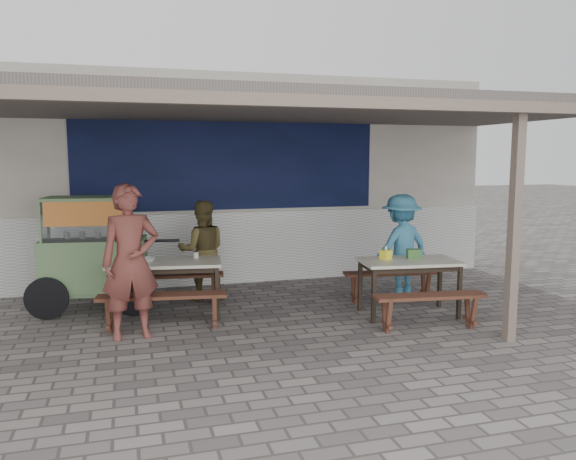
{
  "coord_description": "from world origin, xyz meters",
  "views": [
    {
      "loc": [
        -1.87,
        -6.24,
        2.12
      ],
      "look_at": [
        0.2,
        0.9,
        1.15
      ],
      "focal_mm": 35.0,
      "sensor_mm": 36.0,
      "label": 1
    }
  ],
  "objects_px": {
    "donation_box": "(414,254)",
    "patron_street_side": "(131,262)",
    "bench_right_street": "(429,304)",
    "bench_right_wall": "(391,279)",
    "table_right": "(409,266)",
    "condiment_jar": "(196,255)",
    "patron_wall_side": "(202,250)",
    "patron_right_table": "(401,246)",
    "bench_left_street": "(162,303)",
    "condiment_bowl": "(147,260)",
    "vendor_cart": "(93,249)",
    "table_left": "(165,267)",
    "tissue_box": "(386,255)",
    "bench_left_wall": "(169,282)"
  },
  "relations": [
    {
      "from": "bench_left_street",
      "to": "bench_left_wall",
      "type": "height_order",
      "value": "same"
    },
    {
      "from": "bench_left_street",
      "to": "bench_right_street",
      "type": "xyz_separation_m",
      "value": [
        3.15,
        -0.92,
        -0.01
      ]
    },
    {
      "from": "bench_right_street",
      "to": "table_left",
      "type": "bearing_deg",
      "value": 160.72
    },
    {
      "from": "bench_right_wall",
      "to": "table_left",
      "type": "bearing_deg",
      "value": -175.21
    },
    {
      "from": "table_right",
      "to": "bench_right_street",
      "type": "distance_m",
      "value": 0.78
    },
    {
      "from": "bench_right_wall",
      "to": "condiment_bowl",
      "type": "relative_size",
      "value": 6.79
    },
    {
      "from": "table_right",
      "to": "vendor_cart",
      "type": "height_order",
      "value": "vendor_cart"
    },
    {
      "from": "bench_left_wall",
      "to": "tissue_box",
      "type": "height_order",
      "value": "tissue_box"
    },
    {
      "from": "table_right",
      "to": "donation_box",
      "type": "relative_size",
      "value": 7.35
    },
    {
      "from": "table_right",
      "to": "patron_street_side",
      "type": "distance_m",
      "value": 3.6
    },
    {
      "from": "vendor_cart",
      "to": "tissue_box",
      "type": "relative_size",
      "value": 16.58
    },
    {
      "from": "patron_street_side",
      "to": "vendor_cart",
      "type": "bearing_deg",
      "value": 102.48
    },
    {
      "from": "patron_right_table",
      "to": "patron_wall_side",
      "type": "bearing_deg",
      "value": -28.26
    },
    {
      "from": "bench_left_wall",
      "to": "patron_street_side",
      "type": "bearing_deg",
      "value": -103.01
    },
    {
      "from": "bench_left_street",
      "to": "patron_street_side",
      "type": "xyz_separation_m",
      "value": [
        -0.36,
        -0.19,
        0.57
      ]
    },
    {
      "from": "patron_right_table",
      "to": "condiment_bowl",
      "type": "relative_size",
      "value": 7.54
    },
    {
      "from": "table_right",
      "to": "condiment_jar",
      "type": "height_order",
      "value": "condiment_jar"
    },
    {
      "from": "bench_right_street",
      "to": "patron_wall_side",
      "type": "bearing_deg",
      "value": 143.93
    },
    {
      "from": "vendor_cart",
      "to": "patron_wall_side",
      "type": "height_order",
      "value": "vendor_cart"
    },
    {
      "from": "bench_right_street",
      "to": "condiment_bowl",
      "type": "height_order",
      "value": "condiment_bowl"
    },
    {
      "from": "bench_right_street",
      "to": "bench_right_wall",
      "type": "bearing_deg",
      "value": 90.0
    },
    {
      "from": "patron_street_side",
      "to": "condiment_bowl",
      "type": "distance_m",
      "value": 0.86
    },
    {
      "from": "bench_right_wall",
      "to": "condiment_bowl",
      "type": "distance_m",
      "value": 3.49
    },
    {
      "from": "bench_right_street",
      "to": "tissue_box",
      "type": "height_order",
      "value": "tissue_box"
    },
    {
      "from": "patron_street_side",
      "to": "condiment_jar",
      "type": "height_order",
      "value": "patron_street_side"
    },
    {
      "from": "patron_right_table",
      "to": "bench_right_street",
      "type": "bearing_deg",
      "value": 60.62
    },
    {
      "from": "bench_right_street",
      "to": "patron_wall_side",
      "type": "xyz_separation_m",
      "value": [
        -2.47,
        2.3,
        0.41
      ]
    },
    {
      "from": "patron_street_side",
      "to": "patron_right_table",
      "type": "distance_m",
      "value": 4.02
    },
    {
      "from": "table_left",
      "to": "patron_street_side",
      "type": "bearing_deg",
      "value": -111.65
    },
    {
      "from": "bench_right_wall",
      "to": "vendor_cart",
      "type": "xyz_separation_m",
      "value": [
        -4.16,
        0.71,
        0.52
      ]
    },
    {
      "from": "patron_right_table",
      "to": "tissue_box",
      "type": "bearing_deg",
      "value": 36.15
    },
    {
      "from": "bench_left_street",
      "to": "condiment_bowl",
      "type": "distance_m",
      "value": 0.79
    },
    {
      "from": "bench_left_street",
      "to": "patron_street_side",
      "type": "bearing_deg",
      "value": -144.55
    },
    {
      "from": "table_right",
      "to": "bench_right_wall",
      "type": "bearing_deg",
      "value": 90.0
    },
    {
      "from": "tissue_box",
      "to": "table_right",
      "type": "bearing_deg",
      "value": -28.43
    },
    {
      "from": "tissue_box",
      "to": "condiment_jar",
      "type": "distance_m",
      "value": 2.58
    },
    {
      "from": "vendor_cart",
      "to": "bench_right_wall",
      "type": "bearing_deg",
      "value": -2.11
    },
    {
      "from": "table_left",
      "to": "tissue_box",
      "type": "height_order",
      "value": "tissue_box"
    },
    {
      "from": "bench_left_wall",
      "to": "condiment_bowl",
      "type": "height_order",
      "value": "condiment_bowl"
    },
    {
      "from": "patron_street_side",
      "to": "condiment_bowl",
      "type": "xyz_separation_m",
      "value": [
        0.21,
        0.83,
        -0.13
      ]
    },
    {
      "from": "donation_box",
      "to": "bench_left_wall",
      "type": "bearing_deg",
      "value": 158.03
    },
    {
      "from": "patron_street_side",
      "to": "condiment_bowl",
      "type": "height_order",
      "value": "patron_street_side"
    },
    {
      "from": "bench_left_wall",
      "to": "bench_right_wall",
      "type": "bearing_deg",
      "value": -4.91
    },
    {
      "from": "condiment_jar",
      "to": "vendor_cart",
      "type": "bearing_deg",
      "value": 161.54
    },
    {
      "from": "table_left",
      "to": "vendor_cart",
      "type": "xyz_separation_m",
      "value": [
        -0.93,
        0.59,
        0.19
      ]
    },
    {
      "from": "tissue_box",
      "to": "donation_box",
      "type": "bearing_deg",
      "value": -4.51
    },
    {
      "from": "bench_left_street",
      "to": "bench_right_street",
      "type": "bearing_deg",
      "value": -8.44
    },
    {
      "from": "donation_box",
      "to": "patron_street_side",
      "type": "bearing_deg",
      "value": -178.76
    },
    {
      "from": "bench_left_wall",
      "to": "condiment_jar",
      "type": "xyz_separation_m",
      "value": [
        0.35,
        -0.46,
        0.45
      ]
    },
    {
      "from": "table_right",
      "to": "tissue_box",
      "type": "relative_size",
      "value": 11.14
    }
  ]
}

